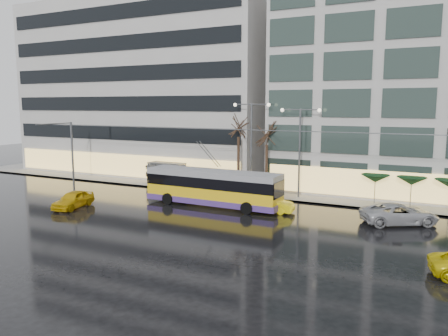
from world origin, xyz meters
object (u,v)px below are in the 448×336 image
Objects in this scene: bus_shelter at (165,168)px; taxi_a at (73,200)px; street_lamp_near at (251,135)px; trolleybus at (213,189)px.

bus_shelter reaches higher than taxi_a.
street_lamp_near reaches higher than taxi_a.
street_lamp_near reaches higher than trolleybus.
trolleybus reaches higher than bus_shelter.
bus_shelter is at bearing -179.37° from street_lamp_near.
trolleybus is at bearing -97.82° from street_lamp_near.
trolleybus is 11.50m from bus_shelter.
bus_shelter is 0.95× the size of taxi_a.
bus_shelter is at bearing 75.29° from taxi_a.
street_lamp_near is 17.94m from taxi_a.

